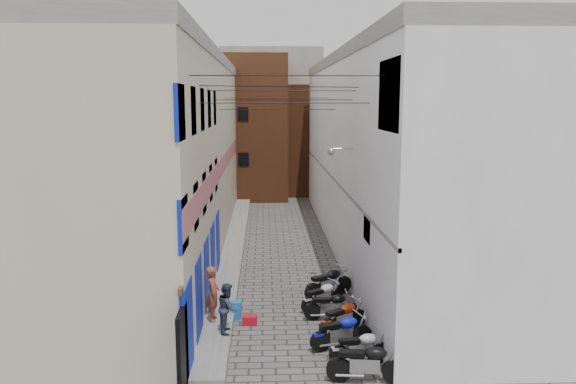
{
  "coord_description": "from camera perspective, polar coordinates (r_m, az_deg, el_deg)",
  "views": [
    {
      "loc": [
        -0.62,
        -12.59,
        6.86
      ],
      "look_at": [
        0.4,
        11.13,
        3.0
      ],
      "focal_mm": 35.0,
      "sensor_mm": 36.0,
      "label": 1
    }
  ],
  "objects": [
    {
      "name": "plinth",
      "position": [
        26.5,
        -5.49,
        -5.53
      ],
      "size": [
        0.9,
        26.0,
        0.25
      ],
      "primitive_type": "cube",
      "color": "slate",
      "rests_on": "ground"
    },
    {
      "name": "building_left",
      "position": [
        26.02,
        -12.12,
        3.82
      ],
      "size": [
        5.1,
        27.0,
        9.0
      ],
      "color": "#C1AE92",
      "rests_on": "ground"
    },
    {
      "name": "building_right",
      "position": [
        26.3,
        9.92,
        3.96
      ],
      "size": [
        5.94,
        26.0,
        9.0
      ],
      "color": "silver",
      "rests_on": "ground"
    },
    {
      "name": "building_far_brick_left",
      "position": [
        40.65,
        -4.42,
        6.59
      ],
      "size": [
        6.0,
        6.0,
        10.0
      ],
      "primitive_type": "cube",
      "color": "brown",
      "rests_on": "ground"
    },
    {
      "name": "building_far_brick_right",
      "position": [
        42.84,
        2.42,
        5.4
      ],
      "size": [
        5.0,
        6.0,
        8.0
      ],
      "primitive_type": "cube",
      "color": "brown",
      "rests_on": "ground"
    },
    {
      "name": "building_far_concrete",
      "position": [
        46.61,
        -1.7,
        7.56
      ],
      "size": [
        8.0,
        5.0,
        11.0
      ],
      "primitive_type": "cube",
      "color": "slate",
      "rests_on": "ground"
    },
    {
      "name": "far_shopfront",
      "position": [
        38.22,
        -1.49,
        0.72
      ],
      "size": [
        2.0,
        0.3,
        2.4
      ],
      "primitive_type": "cube",
      "color": "black",
      "rests_on": "ground"
    },
    {
      "name": "overhead_wires",
      "position": [
        20.24,
        -0.71,
        9.98
      ],
      "size": [
        5.8,
        13.02,
        1.32
      ],
      "color": "black",
      "rests_on": "ground"
    },
    {
      "name": "motorcycle_a",
      "position": [
        14.46,
        8.0,
        -16.62
      ],
      "size": [
        2.04,
        0.85,
        1.15
      ],
      "primitive_type": null,
      "rotation": [
        0.0,
        0.0,
        -1.68
      ],
      "color": "black",
      "rests_on": "ground"
    },
    {
      "name": "motorcycle_b",
      "position": [
        15.39,
        7.45,
        -15.23
      ],
      "size": [
        1.79,
        0.76,
        1.01
      ],
      "primitive_type": null,
      "rotation": [
        0.0,
        0.0,
        -1.45
      ],
      "color": "#ADADB2",
      "rests_on": "ground"
    },
    {
      "name": "motorcycle_c",
      "position": [
        16.19,
        5.48,
        -13.77
      ],
      "size": [
        1.97,
        1.12,
        1.09
      ],
      "primitive_type": null,
      "rotation": [
        0.0,
        0.0,
        -1.27
      ],
      "color": "#0C16B9",
      "rests_on": "ground"
    },
    {
      "name": "motorcycle_d",
      "position": [
        17.25,
        5.65,
        -12.36
      ],
      "size": [
        1.81,
        1.49,
        1.04
      ],
      "primitive_type": null,
      "rotation": [
        0.0,
        0.0,
        -0.97
      ],
      "color": "#B6310D",
      "rests_on": "ground"
    },
    {
      "name": "motorcycle_e",
      "position": [
        18.1,
        4.47,
        -11.34
      ],
      "size": [
        1.77,
        0.58,
        1.02
      ],
      "primitive_type": null,
      "rotation": [
        0.0,
        0.0,
        -1.58
      ],
      "color": "black",
      "rests_on": "ground"
    },
    {
      "name": "motorcycle_f",
      "position": [
        18.97,
        3.53,
        -10.35
      ],
      "size": [
        1.75,
        1.44,
        1.01
      ],
      "primitive_type": null,
      "rotation": [
        0.0,
        0.0,
        -0.97
      ],
      "color": "silver",
      "rests_on": "ground"
    },
    {
      "name": "motorcycle_g",
      "position": [
        20.07,
        4.15,
        -9.01
      ],
      "size": [
        2.05,
        1.61,
        1.17
      ],
      "primitive_type": null,
      "rotation": [
        0.0,
        0.0,
        -1.01
      ],
      "color": "black",
      "rests_on": "ground"
    },
    {
      "name": "person_a",
      "position": [
        17.41,
        -7.64,
        -10.19
      ],
      "size": [
        0.42,
        0.63,
        1.69
      ],
      "primitive_type": "imported",
      "rotation": [
        0.0,
        0.0,
        1.6
      ],
      "color": "#964B36",
      "rests_on": "plinth"
    },
    {
      "name": "person_b",
      "position": [
        16.59,
        -6.15,
        -11.6
      ],
      "size": [
        0.55,
        0.71,
        1.45
      ],
      "primitive_type": "imported",
      "rotation": [
        0.0,
        0.0,
        1.57
      ],
      "color": "#313649",
      "rests_on": "plinth"
    },
    {
      "name": "water_jug_near",
      "position": [
        18.32,
        -5.31,
        -11.84
      ],
      "size": [
        0.46,
        0.46,
        0.57
      ],
      "primitive_type": "cylinder",
      "rotation": [
        0.0,
        0.0,
        0.3
      ],
      "color": "blue",
      "rests_on": "ground"
    },
    {
      "name": "water_jug_far",
      "position": [
        18.43,
        -5.3,
        -11.8
      ],
      "size": [
        0.41,
        0.41,
        0.52
      ],
      "primitive_type": "cylinder",
      "rotation": [
        0.0,
        0.0,
        0.28
      ],
      "color": "blue",
      "rests_on": "ground"
    },
    {
      "name": "red_crate",
      "position": [
        17.9,
        -3.9,
        -12.84
      ],
      "size": [
        0.46,
        0.36,
        0.28
      ],
      "primitive_type": "cube",
      "rotation": [
        0.0,
        0.0,
        -0.07
      ],
      "color": "red",
      "rests_on": "ground"
    }
  ]
}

